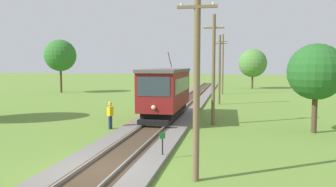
% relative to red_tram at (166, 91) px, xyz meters
% --- Properties ---
extents(ground_plane, '(260.00, 260.00, 0.00)m').
position_rel_red_tram_xyz_m(ground_plane, '(-0.00, -12.72, -2.19)').
color(ground_plane, olive).
extents(track_ballast, '(4.20, 120.00, 0.18)m').
position_rel_red_tram_xyz_m(track_ballast, '(-0.00, -12.72, -2.10)').
color(track_ballast, slate).
rests_on(track_ballast, ground).
extents(sleeper_bed, '(2.04, 120.00, 0.01)m').
position_rel_red_tram_xyz_m(sleeper_bed, '(-0.00, -12.72, -2.01)').
color(sleeper_bed, '#423323').
rests_on(sleeper_bed, track_ballast).
extents(rail_left, '(0.07, 120.00, 0.14)m').
position_rel_red_tram_xyz_m(rail_left, '(-0.72, -12.72, -1.94)').
color(rail_left, gray).
rests_on(rail_left, track_ballast).
extents(rail_right, '(0.07, 120.00, 0.14)m').
position_rel_red_tram_xyz_m(rail_right, '(0.72, -12.72, -1.94)').
color(rail_right, gray).
rests_on(rail_right, track_ballast).
extents(red_tram, '(2.60, 8.54, 4.79)m').
position_rel_red_tram_xyz_m(red_tram, '(0.00, 0.00, 0.00)').
color(red_tram, maroon).
rests_on(red_tram, rail_right).
extents(utility_pole_foreground, '(1.40, 0.41, 6.98)m').
position_rel_red_tram_xyz_m(utility_pole_foreground, '(3.60, -12.62, 1.39)').
color(utility_pole_foreground, brown).
rests_on(utility_pole_foreground, ground).
extents(utility_pole_near_tram, '(1.40, 0.29, 7.52)m').
position_rel_red_tram_xyz_m(utility_pole_near_tram, '(3.60, -1.48, 1.66)').
color(utility_pole_near_tram, brown).
rests_on(utility_pole_near_tram, ground).
extents(utility_pole_mid, '(1.40, 0.48, 7.16)m').
position_rel_red_tram_xyz_m(utility_pole_mid, '(3.60, 10.35, 1.48)').
color(utility_pole_mid, brown).
rests_on(utility_pole_mid, ground).
extents(utility_pole_far, '(1.40, 0.47, 8.33)m').
position_rel_red_tram_xyz_m(utility_pole_far, '(3.60, 22.71, 2.07)').
color(utility_pole_far, brown).
rests_on(utility_pole_far, ground).
extents(trackside_signal_marker, '(0.21, 0.21, 1.18)m').
position_rel_red_tram_xyz_m(trackside_signal_marker, '(1.86, -10.21, -1.53)').
color(trackside_signal_marker, black).
rests_on(trackside_signal_marker, ground).
extents(track_worker, '(0.34, 0.43, 1.78)m').
position_rel_red_tram_xyz_m(track_worker, '(-2.83, -4.22, -1.21)').
color(track_worker, navy).
rests_on(track_worker, ground).
extents(tree_left_near, '(4.62, 4.62, 7.79)m').
position_rel_red_tram_xyz_m(tree_left_near, '(-19.88, 20.65, 3.27)').
color(tree_left_near, '#4C3823').
rests_on(tree_left_near, ground).
extents(tree_right_near, '(3.39, 3.39, 5.42)m').
position_rel_red_tram_xyz_m(tree_right_near, '(9.79, -3.03, 1.51)').
color(tree_right_near, '#4C3823').
rests_on(tree_right_near, ground).
extents(tree_right_far, '(4.81, 4.81, 6.79)m').
position_rel_red_tram_xyz_m(tree_right_far, '(8.39, 34.33, 2.18)').
color(tree_right_far, '#4C3823').
rests_on(tree_right_far, ground).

